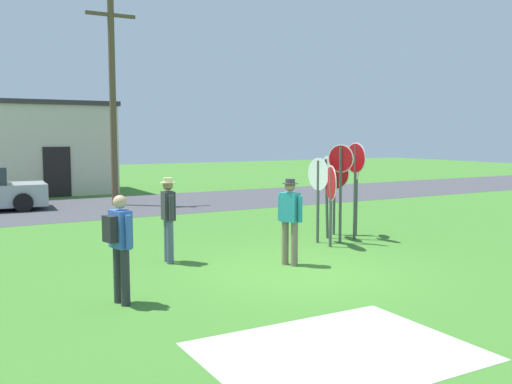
# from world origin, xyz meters

# --- Properties ---
(ground_plane) EXTENTS (80.00, 80.00, 0.00)m
(ground_plane) POSITION_xyz_m (0.00, 0.00, 0.00)
(ground_plane) COLOR #3D7528
(street_asphalt) EXTENTS (60.00, 6.40, 0.01)m
(street_asphalt) POSITION_xyz_m (0.00, 11.54, 0.00)
(street_asphalt) COLOR #424247
(street_asphalt) RESTS_ON ground
(concrete_path) EXTENTS (3.20, 2.40, 0.01)m
(concrete_path) POSITION_xyz_m (-1.82, -3.61, 0.00)
(concrete_path) COLOR #ADAAA3
(concrete_path) RESTS_ON ground
(building_background) EXTENTS (5.47, 4.36, 4.05)m
(building_background) POSITION_xyz_m (-1.61, 17.83, 2.03)
(building_background) COLOR beige
(building_background) RESTS_ON ground
(utility_pole) EXTENTS (1.80, 0.24, 7.51)m
(utility_pole) POSITION_xyz_m (-0.24, 11.93, 3.93)
(utility_pole) COLOR brown
(utility_pole) RESTS_ON ground
(stop_sign_rear_right) EXTENTS (0.30, 0.82, 2.07)m
(stop_sign_rear_right) POSITION_xyz_m (2.53, 2.51, 1.42)
(stop_sign_rear_right) COLOR #474C4C
(stop_sign_rear_right) RESTS_ON ground
(stop_sign_rear_left) EXTENTS (0.29, 0.62, 2.37)m
(stop_sign_rear_left) POSITION_xyz_m (2.43, 1.83, 1.59)
(stop_sign_rear_left) COLOR #474C4C
(stop_sign_rear_left) RESTS_ON ground
(stop_sign_tallest) EXTENTS (0.07, 0.78, 2.05)m
(stop_sign_tallest) POSITION_xyz_m (2.00, 2.15, 1.40)
(stop_sign_tallest) COLOR #474C4C
(stop_sign_tallest) RESTS_ON ground
(stop_sign_leaning_left) EXTENTS (0.07, 0.75, 2.41)m
(stop_sign_leaning_left) POSITION_xyz_m (3.06, 2.07, 1.65)
(stop_sign_leaning_left) COLOR #474C4C
(stop_sign_leaning_left) RESTS_ON ground
(stop_sign_low_front) EXTENTS (0.36, 0.53, 2.07)m
(stop_sign_low_front) POSITION_xyz_m (3.42, 2.44, 1.39)
(stop_sign_low_front) COLOR #474C4C
(stop_sign_low_front) RESTS_ON ground
(stop_sign_leaning_right) EXTENTS (0.76, 0.27, 1.98)m
(stop_sign_leaning_right) POSITION_xyz_m (3.02, 2.85, 1.35)
(stop_sign_leaning_right) COLOR #474C4C
(stop_sign_leaning_right) RESTS_ON ground
(stop_sign_center_cluster) EXTENTS (0.29, 0.77, 1.90)m
(stop_sign_center_cluster) POSITION_xyz_m (1.96, 1.59, 1.29)
(stop_sign_center_cluster) COLOR #474C4C
(stop_sign_center_cluster) RESTS_ON ground
(person_in_blue) EXTENTS (0.34, 0.53, 1.74)m
(person_in_blue) POSITION_xyz_m (0.13, 0.49, 0.98)
(person_in_blue) COLOR #7A6B56
(person_in_blue) RESTS_ON ground
(person_on_left) EXTENTS (0.31, 0.57, 1.74)m
(person_on_left) POSITION_xyz_m (-1.89, 1.89, 0.98)
(person_on_left) COLOR #4C5670
(person_on_left) RESTS_ON ground
(person_near_signs) EXTENTS (0.41, 0.56, 1.69)m
(person_near_signs) POSITION_xyz_m (-3.55, -0.45, 0.98)
(person_near_signs) COLOR #2D2D33
(person_near_signs) RESTS_ON ground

